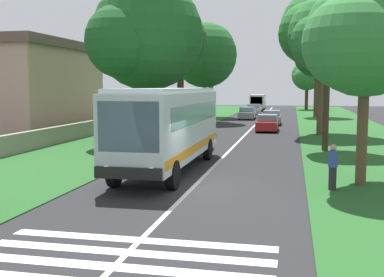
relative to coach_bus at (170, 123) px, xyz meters
The scene contains 24 objects.
ground 4.50m from the coach_bus, 152.95° to the right, with size 160.00×160.00×0.00m, color #262628.
grass_verge_left 13.31m from the coach_bus, 29.15° to the left, with size 120.00×8.00×0.04m, color #235623.
grass_verge_right 15.37m from the coach_bus, 41.07° to the right, with size 120.00×8.00×0.04m, color #235623.
centre_line 11.81m from the coach_bus, ahead, with size 110.00×0.16×0.01m, color silver.
coach_bus is the anchor object (origin of this frame).
zebra_crossing 11.91m from the coach_bus, behind, with size 4.05×6.80×0.01m.
trailing_car_0 20.58m from the coach_bus, ahead, with size 4.30×1.78×1.43m.
trailing_car_1 27.69m from the coach_bus, ahead, with size 4.30×1.78×1.43m.
trailing_car_2 34.73m from the coach_bus, ahead, with size 4.30×1.78×1.43m.
trailing_car_3 44.19m from the coach_bus, ahead, with size 4.30×1.78×1.43m.
trailing_minibus_0 54.48m from the coach_bus, ahead, with size 6.00×2.14×2.53m.
roadside_tree_left_0 19.79m from the coach_bus, 12.02° to the left, with size 5.42×4.54×9.88m.
roadside_tree_left_2 12.08m from the coach_bus, 22.67° to the left, with size 9.15×7.38×10.88m.
roadside_tree_left_3 29.24m from the coach_bus, ahead, with size 7.83×6.73×10.37m.
roadside_tree_left_4 38.17m from the coach_bus, ahead, with size 7.07×5.76×11.36m.
roadside_tree_right_0 11.73m from the coach_bus, 41.96° to the right, with size 5.31×4.61×9.05m.
roadside_tree_right_1 8.78m from the coach_bus, 103.18° to the right, with size 5.64×4.65×7.92m.
roadside_tree_right_2 41.11m from the coach_bus, 11.40° to the right, with size 6.30×5.62×10.48m.
roadside_tree_right_3 59.64m from the coach_bus, ahead, with size 6.07×4.94×8.07m.
roadside_tree_right_4 19.95m from the coach_bus, 22.59° to the right, with size 8.23×6.52×11.39m.
utility_pole 11.55m from the coach_bus, 16.95° to the left, with size 0.24×1.40×8.91m.
roadside_wall 19.23m from the coach_bus, 30.75° to the left, with size 70.00×0.40×1.14m, color gray.
roadside_building 21.72m from the coach_bus, 48.62° to the left, with size 13.20×9.59×7.42m.
pedestrian 7.62m from the coach_bus, 112.99° to the right, with size 0.34×0.34×1.69m.
Camera 1 is at (-17.20, -3.65, 3.81)m, focal length 44.41 mm.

